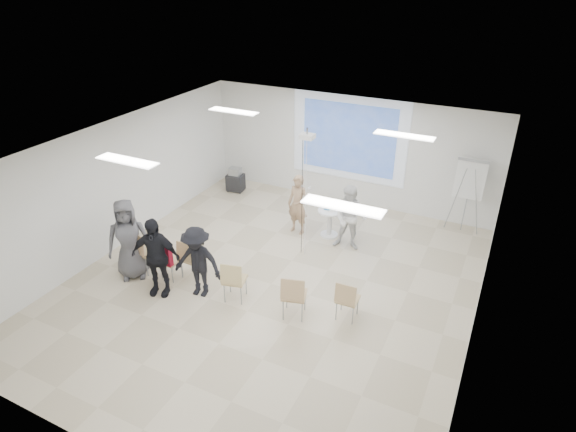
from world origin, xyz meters
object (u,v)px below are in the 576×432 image
at_px(audience_left, 155,252).
at_px(av_cart, 235,180).
at_px(chair_right_inner, 294,294).
at_px(player_left, 298,201).
at_px(chair_left_inner, 190,256).
at_px(laptop, 193,256).
at_px(flipchart_easel, 470,180).
at_px(audience_mid, 197,258).
at_px(chair_center, 233,278).
at_px(chair_right_far, 347,298).
at_px(chair_far_left, 143,248).
at_px(pedestal_table, 330,221).
at_px(chair_left_mid, 168,260).
at_px(player_right, 351,215).
at_px(audience_outer, 128,235).

xyz_separation_m(audience_left, av_cart, (-1.22, 4.94, -0.65)).
bearing_deg(chair_right_inner, player_left, 97.93).
height_order(chair_left_inner, laptop, chair_left_inner).
relative_size(chair_right_inner, audience_left, 0.49).
bearing_deg(flipchart_easel, audience_mid, -130.36).
height_order(audience_left, av_cart, audience_left).
xyz_separation_m(chair_left_inner, chair_right_inner, (2.53, -0.21, 0.01)).
bearing_deg(chair_center, audience_left, -178.24).
bearing_deg(laptop, chair_right_far, -176.42).
xyz_separation_m(chair_far_left, chair_right_far, (4.50, 0.40, -0.07)).
bearing_deg(av_cart, pedestal_table, -27.93).
bearing_deg(chair_far_left, chair_center, 11.53).
xyz_separation_m(audience_left, flipchart_easel, (5.16, 5.38, 0.43)).
bearing_deg(audience_mid, chair_left_mid, 162.66).
bearing_deg(pedestal_table, audience_left, -121.55).
bearing_deg(audience_mid, flipchart_easel, 41.50).
bearing_deg(player_left, player_right, -0.16).
bearing_deg(chair_center, player_left, 77.07).
height_order(player_left, flipchart_easel, flipchart_easel).
xyz_separation_m(audience_outer, av_cart, (-0.33, 4.71, -0.68)).
relative_size(chair_left_mid, audience_mid, 0.46).
relative_size(audience_left, flipchart_easel, 1.02).
height_order(chair_right_far, audience_left, audience_left).
bearing_deg(pedestal_table, chair_left_mid, -126.49).
bearing_deg(audience_mid, pedestal_table, 58.63).
xyz_separation_m(player_left, player_right, (1.41, -0.17, 0.02)).
xyz_separation_m(audience_left, audience_outer, (-0.90, 0.23, 0.03)).
bearing_deg(pedestal_table, chair_right_far, -62.49).
xyz_separation_m(chair_left_mid, laptop, (0.40, 0.32, 0.02)).
distance_m(chair_right_inner, chair_right_far, 0.99).
xyz_separation_m(player_right, audience_mid, (-2.11, -3.04, -0.01)).
xyz_separation_m(player_right, laptop, (-2.60, -2.57, -0.38)).
relative_size(player_left, chair_left_mid, 2.13).
relative_size(player_left, chair_far_left, 1.77).
bearing_deg(av_cart, player_left, -35.75).
xyz_separation_m(player_right, audience_outer, (-3.79, -3.12, 0.13)).
bearing_deg(chair_right_far, audience_mid, -171.68).
bearing_deg(chair_center, chair_right_inner, -11.63).
xyz_separation_m(chair_right_far, audience_mid, (-2.95, -0.56, 0.37)).
height_order(audience_left, audience_mid, audience_left).
bearing_deg(av_cart, chair_right_inner, -55.92).
bearing_deg(chair_right_far, chair_far_left, -177.33).
distance_m(audience_outer, av_cart, 4.77).
height_order(chair_far_left, audience_mid, audience_mid).
bearing_deg(flipchart_easel, audience_outer, -139.13).
bearing_deg(audience_outer, av_cart, 54.39).
bearing_deg(chair_right_far, audience_outer, -174.50).
distance_m(pedestal_table, chair_left_inner, 3.59).
height_order(chair_right_inner, flipchart_easel, flipchart_easel).
distance_m(audience_mid, audience_outer, 1.68).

